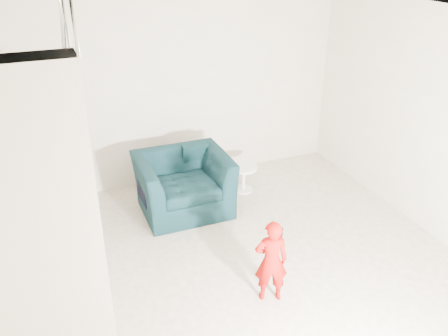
% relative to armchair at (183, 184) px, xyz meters
% --- Properties ---
extents(floor, '(5.50, 5.50, 0.00)m').
position_rel_armchair_xyz_m(floor, '(0.18, -1.83, -0.39)').
color(floor, gray).
rests_on(floor, ground).
extents(ceiling, '(5.50, 5.50, 0.00)m').
position_rel_armchair_xyz_m(ceiling, '(0.18, -1.83, 2.31)').
color(ceiling, silver).
rests_on(ceiling, back_wall).
extents(back_wall, '(5.00, 0.00, 5.00)m').
position_rel_armchair_xyz_m(back_wall, '(0.18, 0.92, 0.96)').
color(back_wall, '#B8AF96').
rests_on(back_wall, floor).
extents(armchair, '(1.20, 1.05, 0.77)m').
position_rel_armchair_xyz_m(armchair, '(0.00, 0.00, 0.00)').
color(armchair, black).
rests_on(armchair, floor).
extents(toddler, '(0.39, 0.31, 0.92)m').
position_rel_armchair_xyz_m(toddler, '(0.27, -2.01, 0.07)').
color(toddler, '#8C0406').
rests_on(toddler, floor).
extents(side_table, '(0.39, 0.39, 0.39)m').
position_rel_armchair_xyz_m(side_table, '(0.95, 0.16, -0.12)').
color(side_table, white).
rests_on(side_table, floor).
extents(staircase, '(1.02, 3.03, 3.62)m').
position_rel_armchair_xyz_m(staircase, '(-1.82, -1.28, 0.56)').
color(staircase, '#ADA089').
rests_on(staircase, floor).
extents(cushion, '(0.36, 0.17, 0.36)m').
position_rel_armchair_xyz_m(cushion, '(0.28, 0.33, 0.24)').
color(cushion, black).
rests_on(cushion, armchair).
extents(throw, '(0.04, 0.44, 0.49)m').
position_rel_armchair_xyz_m(throw, '(-0.55, -0.00, 0.10)').
color(throw, black).
rests_on(throw, armchair).
extents(phone, '(0.02, 0.05, 0.10)m').
position_rel_armchair_xyz_m(phone, '(0.35, -2.03, 0.42)').
color(phone, black).
rests_on(phone, toddler).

